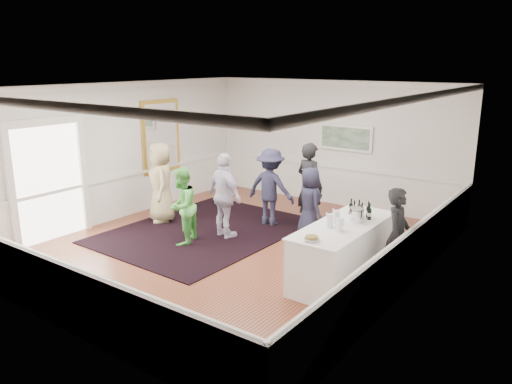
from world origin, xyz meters
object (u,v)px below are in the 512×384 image
Objects in this scene: guest_dark_b at (309,186)px; guest_navy at (310,203)px; ice_bucket at (357,215)px; guest_tan at (161,182)px; guest_lilac at (225,196)px; guest_green at (182,206)px; guest_dark_a at (271,187)px; serving_table at (343,252)px; bartender at (397,236)px; nut_bowl at (312,239)px.

guest_dark_b reaches higher than guest_navy.
guest_dark_b is at bearing 137.40° from ice_bucket.
guest_lilac is (1.90, 0.01, -0.02)m from guest_tan.
guest_dark_b reaches higher than guest_green.
guest_lilac is 1.30m from guest_dark_a.
guest_tan reaches higher than guest_green.
serving_table is 1.26× the size of guest_dark_b.
guest_dark_a is at bearing 66.67° from guest_tan.
bartender is 1.08× the size of guest_navy.
guest_tan is (-4.88, 0.44, 0.43)m from serving_table.
guest_tan reaches higher than ice_bucket.
guest_green is at bearing 7.15° from guest_tan.
guest_lilac is 0.94× the size of guest_dark_b.
guest_dark_b is 2.66m from ice_bucket.
nut_bowl is at bearing 60.21° from guest_green.
guest_navy is 2.04m from ice_bucket.
guest_dark_a is 0.89m from guest_dark_b.
guest_dark_a reaches higher than nut_bowl.
bartender is 1.67m from nut_bowl.
guest_lilac is (0.46, 0.82, 0.11)m from guest_green.
nut_bowl reaches higher than serving_table.
guest_green reaches higher than guest_navy.
nut_bowl is at bearing -92.82° from serving_table.
guest_lilac is at bearing 176.19° from ice_bucket.
guest_dark_a is 1.16× the size of guest_navy.
ice_bucket is at bearing 95.98° from bartender.
guest_dark_a is 1.21m from guest_navy.
bartender is 0.91× the size of guest_lilac.
guest_dark_b is at bearing -109.39° from guest_lilac.
guest_green reaches higher than serving_table.
guest_green is at bearing -170.18° from ice_bucket.
guest_green is at bearing -174.01° from serving_table.
guest_green is 3.46m from nut_bowl.
guest_dark_a reaches higher than guest_navy.
guest_dark_a is at bearing 152.07° from ice_bucket.
guest_lilac is 1.03× the size of guest_dark_a.
guest_navy is 2.89m from nut_bowl.
serving_table is 1.34× the size of guest_lilac.
bartender is at bearing 13.01° from ice_bucket.
serving_table is 2.12m from guest_navy.
guest_navy is at bearing 58.21° from bartender.
guest_green is 2.66m from guest_navy.
guest_dark_b is at bearing 127.83° from guest_green.
bartender reaches higher than guest_navy.
bartender is 3.77m from guest_lilac.
guest_tan is at bearing 163.13° from nut_bowl.
ice_bucket is at bearing 151.65° from guest_dark_b.
ice_bucket reaches higher than serving_table.
nut_bowl is (2.63, -2.75, 0.15)m from guest_dark_a.
guest_navy reaches higher than serving_table.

